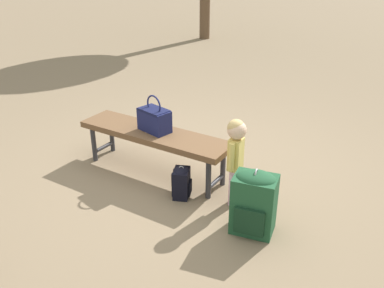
{
  "coord_description": "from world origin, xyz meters",
  "views": [
    {
      "loc": [
        1.9,
        -3.2,
        2.12
      ],
      "look_at": [
        0.09,
        -0.24,
        0.45
      ],
      "focal_mm": 39.17,
      "sensor_mm": 36.0,
      "label": 1
    }
  ],
  "objects_px": {
    "handbag": "(154,119)",
    "park_bench": "(154,137)",
    "backpack_small": "(182,181)",
    "child_standing": "(236,150)",
    "backpack_large": "(254,201)"
  },
  "relations": [
    {
      "from": "handbag",
      "to": "child_standing",
      "type": "relative_size",
      "value": 0.46
    },
    {
      "from": "park_bench",
      "to": "child_standing",
      "type": "xyz_separation_m",
      "value": [
        0.93,
        -0.09,
        0.14
      ]
    },
    {
      "from": "handbag",
      "to": "child_standing",
      "type": "xyz_separation_m",
      "value": [
        0.94,
        -0.11,
        -0.04
      ]
    },
    {
      "from": "handbag",
      "to": "backpack_small",
      "type": "bearing_deg",
      "value": -29.18
    },
    {
      "from": "backpack_small",
      "to": "backpack_large",
      "type": "bearing_deg",
      "value": -9.36
    },
    {
      "from": "child_standing",
      "to": "backpack_small",
      "type": "height_order",
      "value": "child_standing"
    },
    {
      "from": "handbag",
      "to": "backpack_large",
      "type": "height_order",
      "value": "handbag"
    },
    {
      "from": "handbag",
      "to": "backpack_large",
      "type": "distance_m",
      "value": 1.34
    },
    {
      "from": "handbag",
      "to": "backpack_small",
      "type": "height_order",
      "value": "handbag"
    },
    {
      "from": "park_bench",
      "to": "backpack_large",
      "type": "height_order",
      "value": "backpack_large"
    },
    {
      "from": "child_standing",
      "to": "backpack_large",
      "type": "distance_m",
      "value": 0.49
    },
    {
      "from": "park_bench",
      "to": "backpack_small",
      "type": "bearing_deg",
      "value": -27.53
    },
    {
      "from": "handbag",
      "to": "backpack_small",
      "type": "xyz_separation_m",
      "value": [
        0.48,
        -0.27,
        -0.42
      ]
    },
    {
      "from": "handbag",
      "to": "park_bench",
      "type": "bearing_deg",
      "value": -79.01
    },
    {
      "from": "park_bench",
      "to": "backpack_small",
      "type": "height_order",
      "value": "park_bench"
    }
  ]
}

